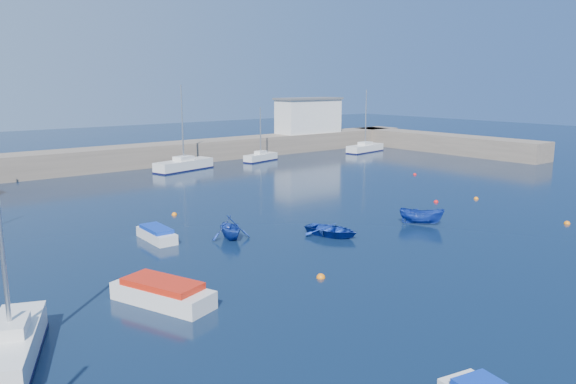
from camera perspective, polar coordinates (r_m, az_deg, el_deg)
ground at (r=33.64m, az=14.93°, el=-6.97°), size 220.00×220.00×0.00m
back_wall at (r=70.27m, az=-16.79°, el=3.35°), size 96.00×4.50×2.60m
right_arm at (r=86.91m, az=15.25°, el=4.84°), size 4.50×32.00×2.60m
harbor_office at (r=85.72m, az=2.09°, el=7.69°), size 10.00×4.00×5.00m
sailboat_1 at (r=23.83m, az=-26.24°, el=-13.83°), size 3.90×6.25×8.12m
sailboat_6 at (r=67.08m, az=-10.54°, el=2.74°), size 7.88×3.90×9.92m
sailboat_7 at (r=73.70m, az=-2.79°, el=3.56°), size 5.46×2.72×7.02m
sailboat_8 at (r=84.11m, az=7.83°, el=4.45°), size 7.21×3.09×9.10m
motorboat_0 at (r=27.31m, az=-12.62°, el=-9.96°), size 3.44×5.42×1.15m
motorboat_1 at (r=37.89m, az=-13.20°, el=-4.17°), size 1.42×3.75×0.91m
dinghy_center at (r=38.07m, az=4.46°, el=-3.89°), size 3.66×4.39×0.78m
dinghy_left at (r=37.37m, az=-5.90°, el=-3.60°), size 3.20×3.49×1.55m
dinghy_right at (r=41.96m, az=13.41°, el=-2.43°), size 2.75×3.35×1.24m
buoy_0 at (r=30.20m, az=3.35°, el=-8.70°), size 0.48×0.48×0.48m
buoy_1 at (r=50.19m, az=14.80°, el=-1.01°), size 0.40×0.40×0.40m
buoy_2 at (r=52.57m, az=18.57°, el=-0.68°), size 0.41×0.41×0.41m
buoy_3 at (r=44.82m, az=-11.47°, el=-2.30°), size 0.42×0.42×0.42m
buoy_4 at (r=64.43m, az=12.76°, el=1.72°), size 0.38×0.38×0.38m
buoy_5 at (r=46.00m, az=26.48°, el=-2.92°), size 0.45×0.45×0.45m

